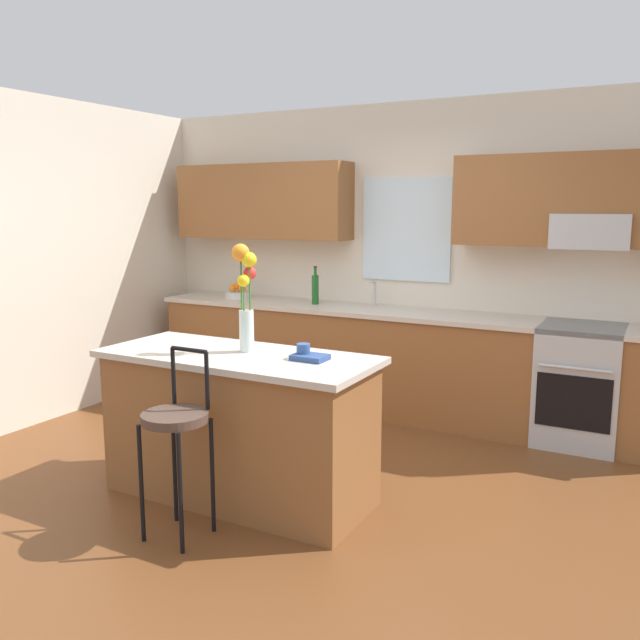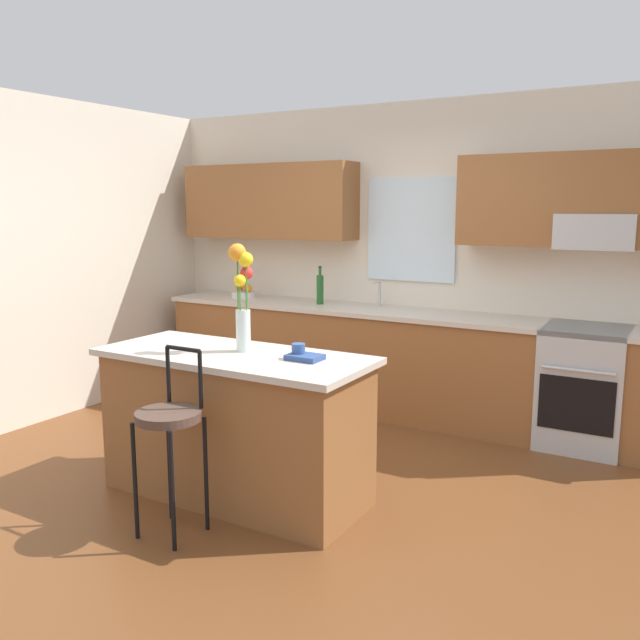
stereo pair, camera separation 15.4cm
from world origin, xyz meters
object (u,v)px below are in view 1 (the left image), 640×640
at_px(cookbook, 310,357).
at_px(oven_range, 579,385).
at_px(flower_vase, 246,291).
at_px(kitchen_island, 239,426).
at_px(mug_ceramic, 303,351).
at_px(bar_stool_near, 176,426).
at_px(fruit_bowl_oranges, 238,293).
at_px(bottle_olive_oil, 315,289).

bearing_deg(cookbook, oven_range, 57.22).
relative_size(flower_vase, cookbook, 3.31).
xyz_separation_m(kitchen_island, mug_ceramic, (0.42, 0.07, 0.50)).
relative_size(bar_stool_near, cookbook, 5.21).
xyz_separation_m(oven_range, cookbook, (-1.26, -1.96, 0.48)).
bearing_deg(mug_ceramic, bar_stool_near, -123.10).
relative_size(kitchen_island, bar_stool_near, 1.65).
bearing_deg(bar_stool_near, fruit_bowl_oranges, 118.78).
height_order(oven_range, mug_ceramic, mug_ceramic).
xyz_separation_m(cookbook, fruit_bowl_oranges, (-1.91, 1.99, 0.04)).
xyz_separation_m(bar_stool_near, fruit_bowl_oranges, (-1.44, 2.62, 0.34)).
distance_m(cookbook, bottle_olive_oil, 2.25).
bearing_deg(oven_range, fruit_bowl_oranges, 179.48).
bearing_deg(bar_stool_near, flower_vase, 88.27).
bearing_deg(bar_stool_near, oven_range, 56.26).
bearing_deg(oven_range, flower_vase, -131.37).
height_order(bar_stool_near, bottle_olive_oil, bottle_olive_oil).
xyz_separation_m(oven_range, bottle_olive_oil, (-2.31, 0.02, 0.60)).
height_order(oven_range, fruit_bowl_oranges, fruit_bowl_oranges).
distance_m(kitchen_island, fruit_bowl_oranges, 2.56).
bearing_deg(kitchen_island, bar_stool_near, -90.00).
height_order(kitchen_island, fruit_bowl_oranges, fruit_bowl_oranges).
relative_size(mug_ceramic, bottle_olive_oil, 0.26).
bearing_deg(mug_ceramic, kitchen_island, -170.26).
xyz_separation_m(kitchen_island, bottle_olive_oil, (-0.58, 2.04, 0.60)).
distance_m(bar_stool_near, mug_ceramic, 0.84).
relative_size(oven_range, mug_ceramic, 10.22).
relative_size(kitchen_island, cookbook, 8.61).
bearing_deg(mug_ceramic, fruit_bowl_oranges, 133.32).
relative_size(bar_stool_near, flower_vase, 1.57).
distance_m(kitchen_island, flower_vase, 0.83).
xyz_separation_m(mug_ceramic, bottle_olive_oil, (-1.00, 1.97, 0.10)).
height_order(oven_range, kitchen_island, same).
distance_m(oven_range, mug_ceramic, 2.40).
relative_size(mug_ceramic, cookbook, 0.45).
distance_m(flower_vase, bottle_olive_oil, 2.07).
xyz_separation_m(kitchen_island, flower_vase, (0.02, 0.07, 0.83)).
distance_m(oven_range, bar_stool_near, 3.12).
xyz_separation_m(kitchen_island, bar_stool_near, (0.00, -0.58, 0.17)).
distance_m(mug_ceramic, bottle_olive_oil, 2.21).
relative_size(oven_range, cookbook, 4.60).
height_order(flower_vase, fruit_bowl_oranges, flower_vase).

